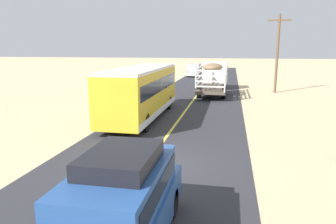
% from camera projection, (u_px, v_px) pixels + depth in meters
% --- Properties ---
extents(ground_plane, '(240.00, 240.00, 0.00)m').
position_uv_depth(ground_plane, '(148.00, 162.00, 12.57)').
color(ground_plane, '#CCB284').
extents(road_surface, '(8.00, 120.00, 0.02)m').
position_uv_depth(road_surface, '(148.00, 162.00, 12.57)').
color(road_surface, '#2D2D33').
rests_on(road_surface, ground).
extents(road_centre_line, '(0.16, 117.60, 0.00)m').
position_uv_depth(road_centre_line, '(148.00, 162.00, 12.57)').
color(road_centre_line, '#D8CC4C').
rests_on(road_centre_line, road_surface).
extents(suv_near, '(1.90, 4.62, 2.29)m').
position_uv_depth(suv_near, '(123.00, 200.00, 7.03)').
color(suv_near, '#264C8C').
rests_on(suv_near, road_surface).
extents(livestock_truck, '(2.53, 9.70, 3.02)m').
position_uv_depth(livestock_truck, '(214.00, 74.00, 32.10)').
color(livestock_truck, silver).
rests_on(livestock_truck, road_surface).
extents(bus, '(2.54, 10.00, 3.21)m').
position_uv_depth(bus, '(142.00, 91.00, 20.03)').
color(bus, gold).
rests_on(bus, road_surface).
extents(car_far, '(1.90, 4.62, 1.93)m').
position_uv_depth(car_far, '(194.00, 69.00, 49.00)').
color(car_far, silver).
rests_on(car_far, road_surface).
extents(power_pole_mid, '(2.20, 0.24, 7.61)m').
position_uv_depth(power_pole_mid, '(277.00, 51.00, 30.97)').
color(power_pole_mid, brown).
rests_on(power_pole_mid, ground).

